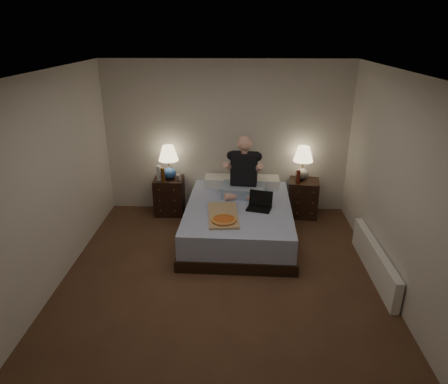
{
  "coord_description": "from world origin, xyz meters",
  "views": [
    {
      "loc": [
        0.17,
        -4.14,
        2.92
      ],
      "look_at": [
        0.0,
        0.9,
        0.85
      ],
      "focal_mm": 32.0,
      "sensor_mm": 36.0,
      "label": 1
    }
  ],
  "objects_px": {
    "laptop": "(259,202)",
    "person": "(244,167)",
    "nightstand_right": "(303,198)",
    "lamp_right": "(303,163)",
    "lamp_left": "(169,162)",
    "nightstand_left": "(169,196)",
    "soda_can": "(178,178)",
    "pizza_box": "(224,220)",
    "bed": "(238,221)",
    "beer_bottle_right": "(298,177)",
    "water_bottle": "(159,173)",
    "beer_bottle_left": "(163,175)",
    "radiator": "(374,260)"
  },
  "relations": [
    {
      "from": "lamp_left",
      "to": "lamp_right",
      "type": "xyz_separation_m",
      "value": [
        2.18,
        0.03,
        -0.0
      ]
    },
    {
      "from": "person",
      "to": "laptop",
      "type": "relative_size",
      "value": 2.74
    },
    {
      "from": "radiator",
      "to": "pizza_box",
      "type": "bearing_deg",
      "value": 169.1
    },
    {
      "from": "water_bottle",
      "to": "beer_bottle_right",
      "type": "relative_size",
      "value": 1.09
    },
    {
      "from": "bed",
      "to": "radiator",
      "type": "xyz_separation_m",
      "value": [
        1.72,
        -0.95,
        -0.05
      ]
    },
    {
      "from": "person",
      "to": "nightstand_right",
      "type": "bearing_deg",
      "value": 27.36
    },
    {
      "from": "person",
      "to": "laptop",
      "type": "distance_m",
      "value": 0.66
    },
    {
      "from": "water_bottle",
      "to": "beer_bottle_right",
      "type": "distance_m",
      "value": 2.25
    },
    {
      "from": "water_bottle",
      "to": "radiator",
      "type": "xyz_separation_m",
      "value": [
        3.02,
        -1.66,
        -0.54
      ]
    },
    {
      "from": "lamp_left",
      "to": "beer_bottle_right",
      "type": "distance_m",
      "value": 2.1
    },
    {
      "from": "nightstand_left",
      "to": "beer_bottle_right",
      "type": "height_order",
      "value": "beer_bottle_right"
    },
    {
      "from": "lamp_left",
      "to": "beer_bottle_left",
      "type": "xyz_separation_m",
      "value": [
        -0.08,
        -0.13,
        -0.17
      ]
    },
    {
      "from": "bed",
      "to": "beer_bottle_right",
      "type": "relative_size",
      "value": 8.85
    },
    {
      "from": "lamp_left",
      "to": "radiator",
      "type": "xyz_separation_m",
      "value": [
        2.87,
        -1.75,
        -0.7
      ]
    },
    {
      "from": "lamp_right",
      "to": "laptop",
      "type": "bearing_deg",
      "value": -127.69
    },
    {
      "from": "soda_can",
      "to": "laptop",
      "type": "distance_m",
      "value": 1.53
    },
    {
      "from": "soda_can",
      "to": "beer_bottle_left",
      "type": "xyz_separation_m",
      "value": [
        -0.24,
        -0.05,
        0.06
      ]
    },
    {
      "from": "pizza_box",
      "to": "beer_bottle_left",
      "type": "bearing_deg",
      "value": 124.66
    },
    {
      "from": "radiator",
      "to": "laptop",
      "type": "bearing_deg",
      "value": 150.13
    },
    {
      "from": "nightstand_right",
      "to": "lamp_left",
      "type": "height_order",
      "value": "lamp_left"
    },
    {
      "from": "laptop",
      "to": "pizza_box",
      "type": "height_order",
      "value": "laptop"
    },
    {
      "from": "pizza_box",
      "to": "lamp_left",
      "type": "bearing_deg",
      "value": 119.56
    },
    {
      "from": "bed",
      "to": "beer_bottle_right",
      "type": "xyz_separation_m",
      "value": [
        0.95,
        0.65,
        0.48
      ]
    },
    {
      "from": "lamp_left",
      "to": "person",
      "type": "bearing_deg",
      "value": -18.41
    },
    {
      "from": "beer_bottle_right",
      "to": "person",
      "type": "height_order",
      "value": "person"
    },
    {
      "from": "person",
      "to": "pizza_box",
      "type": "xyz_separation_m",
      "value": [
        -0.27,
        -0.98,
        -0.43
      ]
    },
    {
      "from": "bed",
      "to": "water_bottle",
      "type": "xyz_separation_m",
      "value": [
        -1.3,
        0.71,
        0.49
      ]
    },
    {
      "from": "laptop",
      "to": "bed",
      "type": "bearing_deg",
      "value": 171.44
    },
    {
      "from": "nightstand_left",
      "to": "soda_can",
      "type": "relative_size",
      "value": 6.19
    },
    {
      "from": "beer_bottle_left",
      "to": "person",
      "type": "bearing_deg",
      "value": -11.85
    },
    {
      "from": "bed",
      "to": "laptop",
      "type": "relative_size",
      "value": 5.99
    },
    {
      "from": "water_bottle",
      "to": "person",
      "type": "bearing_deg",
      "value": -12.71
    },
    {
      "from": "soda_can",
      "to": "person",
      "type": "bearing_deg",
      "value": -16.87
    },
    {
      "from": "lamp_left",
      "to": "laptop",
      "type": "relative_size",
      "value": 1.65
    },
    {
      "from": "bed",
      "to": "person",
      "type": "height_order",
      "value": "person"
    },
    {
      "from": "lamp_left",
      "to": "water_bottle",
      "type": "bearing_deg",
      "value": -148.57
    },
    {
      "from": "beer_bottle_right",
      "to": "laptop",
      "type": "height_order",
      "value": "beer_bottle_right"
    },
    {
      "from": "lamp_right",
      "to": "pizza_box",
      "type": "height_order",
      "value": "lamp_right"
    },
    {
      "from": "person",
      "to": "radiator",
      "type": "height_order",
      "value": "person"
    },
    {
      "from": "laptop",
      "to": "radiator",
      "type": "relative_size",
      "value": 0.21
    },
    {
      "from": "nightstand_left",
      "to": "beer_bottle_right",
      "type": "bearing_deg",
      "value": -4.73
    },
    {
      "from": "laptop",
      "to": "person",
      "type": "bearing_deg",
      "value": 127.9
    },
    {
      "from": "nightstand_right",
      "to": "lamp_right",
      "type": "xyz_separation_m",
      "value": [
        -0.04,
        0.06,
        0.59
      ]
    },
    {
      "from": "nightstand_right",
      "to": "nightstand_left",
      "type": "bearing_deg",
      "value": -172.5
    },
    {
      "from": "lamp_left",
      "to": "laptop",
      "type": "xyz_separation_m",
      "value": [
        1.43,
        -0.93,
        -0.27
      ]
    },
    {
      "from": "lamp_left",
      "to": "pizza_box",
      "type": "bearing_deg",
      "value": -55.68
    },
    {
      "from": "water_bottle",
      "to": "pizza_box",
      "type": "xyz_separation_m",
      "value": [
        1.1,
        -1.29,
        -0.2
      ]
    },
    {
      "from": "lamp_right",
      "to": "nightstand_left",
      "type": "bearing_deg",
      "value": -178.98
    },
    {
      "from": "soda_can",
      "to": "pizza_box",
      "type": "bearing_deg",
      "value": -58.84
    },
    {
      "from": "lamp_right",
      "to": "radiator",
      "type": "bearing_deg",
      "value": -68.87
    }
  ]
}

